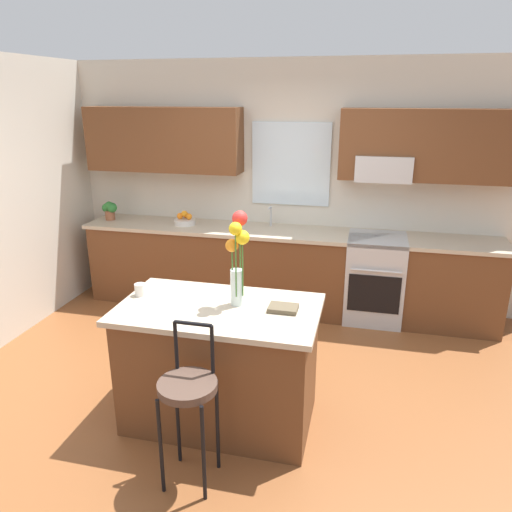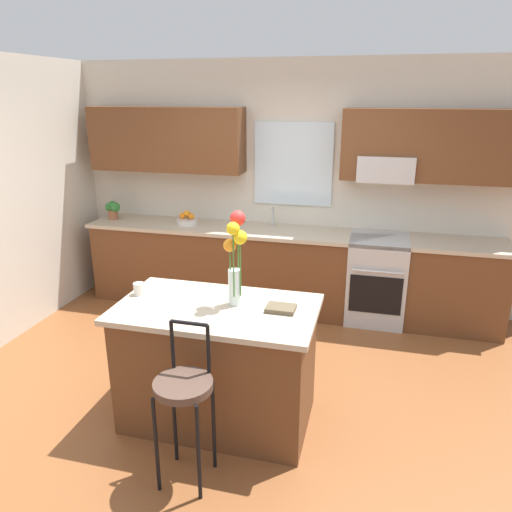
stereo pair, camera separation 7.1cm
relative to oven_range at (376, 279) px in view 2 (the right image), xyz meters
name	(u,v)px [view 2 (the right image)]	position (x,y,z in m)	size (l,w,h in m)	color
ground_plane	(246,392)	(-0.98, -1.68, -0.46)	(14.00, 14.00, 0.00)	brown
back_wall_assembly	(295,173)	(-0.97, 0.31, 1.05)	(5.60, 0.50, 2.70)	beige
counter_run	(286,270)	(-0.99, 0.02, 0.01)	(4.56, 0.64, 0.92)	brown
sink_faucet	(273,214)	(-1.18, 0.17, 0.60)	(0.02, 0.13, 0.23)	#B7BABC
oven_range	(376,279)	(0.00, 0.00, 0.00)	(0.60, 0.64, 0.92)	#B7BABC
kitchen_island	(218,364)	(-1.09, -2.04, 0.00)	(1.41, 0.82, 0.92)	brown
bar_stool_near	(184,392)	(-1.09, -2.66, 0.18)	(0.36, 0.36, 1.04)	black
flower_vase	(235,253)	(-0.97, -1.97, 0.85)	(0.17, 0.19, 0.67)	silver
mug_ceramic	(139,289)	(-1.71, -1.98, 0.51)	(0.08, 0.08, 0.09)	silver
cookbook	(281,308)	(-0.64, -1.99, 0.48)	(0.20, 0.15, 0.03)	brown
fruit_bowl_oranges	(187,220)	(-2.15, 0.03, 0.51)	(0.24, 0.24, 0.16)	silver
potted_plant_small	(113,209)	(-3.08, 0.02, 0.59)	(0.19, 0.13, 0.22)	#9E5B3D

